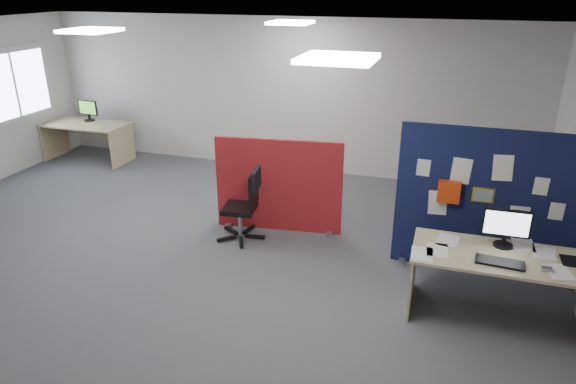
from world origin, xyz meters
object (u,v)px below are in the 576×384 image
(main_desk, at_px, (500,269))
(second_desk, at_px, (88,132))
(red_divider, at_px, (279,187))
(office_chair, at_px, (247,201))
(navy_divider, at_px, (490,204))
(monitor_main, at_px, (506,226))
(monitor_second, at_px, (88,110))

(main_desk, xyz_separation_m, second_desk, (-7.26, 3.01, -0.01))
(red_divider, bearing_deg, office_chair, -134.64)
(navy_divider, xyz_separation_m, red_divider, (-2.67, 0.35, -0.24))
(red_divider, distance_m, second_desk, 4.82)
(navy_divider, bearing_deg, monitor_main, -80.47)
(monitor_main, bearing_deg, second_desk, 157.26)
(navy_divider, relative_size, monitor_second, 4.86)
(monitor_second, xyz_separation_m, office_chair, (4.22, -2.34, -0.39))
(second_desk, height_order, office_chair, office_chair)
(monitor_main, bearing_deg, monitor_second, 156.35)
(main_desk, distance_m, monitor_second, 7.97)
(second_desk, relative_size, office_chair, 1.62)
(monitor_main, distance_m, office_chair, 3.19)
(navy_divider, relative_size, office_chair, 2.17)
(monitor_main, bearing_deg, red_divider, 157.85)
(second_desk, bearing_deg, monitor_second, 107.23)
(monitor_main, distance_m, monitor_second, 7.90)
(navy_divider, bearing_deg, office_chair, -178.89)
(monitor_main, height_order, monitor_second, monitor_main)
(monitor_main, relative_size, red_divider, 0.27)
(red_divider, height_order, monitor_second, red_divider)
(main_desk, xyz_separation_m, red_divider, (-2.78, 1.23, 0.09))
(navy_divider, distance_m, red_divider, 2.70)
(monitor_second, bearing_deg, monitor_main, -14.69)
(navy_divider, height_order, main_desk, navy_divider)
(red_divider, height_order, office_chair, red_divider)
(monitor_main, distance_m, red_divider, 3.00)
(navy_divider, xyz_separation_m, main_desk, (0.11, -0.88, -0.32))
(second_desk, distance_m, monitor_second, 0.43)
(main_desk, bearing_deg, office_chair, 165.05)
(monitor_second, bearing_deg, office_chair, -21.45)
(main_desk, distance_m, office_chair, 3.20)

